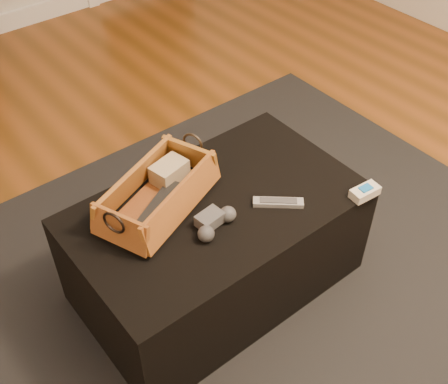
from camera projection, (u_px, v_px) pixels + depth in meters
floor at (248, 317)px, 2.09m from camera, size 5.00×5.50×0.01m
area_rug at (225, 290)px, 2.17m from camera, size 2.60×2.00×0.01m
ottoman at (216, 245)px, 2.05m from camera, size 1.00×0.60×0.42m
tv_remote at (159, 205)px, 1.87m from camera, size 0.23×0.16×0.02m
cloth_bundle at (169, 172)px, 1.96m from camera, size 0.14×0.11×0.07m
wicker_basket at (158, 194)px, 1.87m from camera, size 0.50×0.38×0.16m
game_controller at (214, 222)px, 1.81m from camera, size 0.18×0.11×0.06m
silver_remote at (278, 202)px, 1.90m from camera, size 0.16×0.14×0.02m
cream_gadget at (365, 192)px, 1.93m from camera, size 0.11×0.06×0.04m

